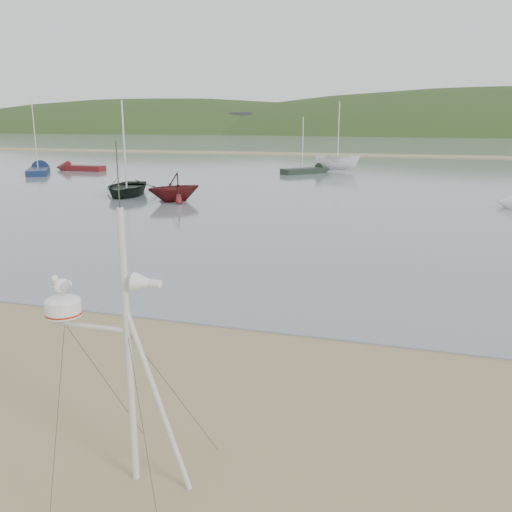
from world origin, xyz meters
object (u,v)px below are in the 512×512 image
(mast_rig, at_px, (126,407))
(dinghy_red_far, at_px, (74,168))
(boat_dark, at_px, (125,156))
(sailboat_blue_near, at_px, (40,170))
(boat_red, at_px, (173,174))
(sailboat_dark_mid, at_px, (313,170))
(boat_white, at_px, (338,148))

(mast_rig, relative_size, dinghy_red_far, 0.84)
(boat_dark, height_order, dinghy_red_far, boat_dark)
(sailboat_blue_near, relative_size, dinghy_red_far, 1.30)
(boat_dark, bearing_deg, mast_rig, -75.67)
(mast_rig, distance_m, boat_red, 25.48)
(dinghy_red_far, bearing_deg, sailboat_blue_near, -121.72)
(sailboat_dark_mid, bearing_deg, boat_white, 47.30)
(boat_red, height_order, boat_white, boat_white)
(boat_dark, relative_size, sailboat_dark_mid, 0.93)
(boat_white, relative_size, sailboat_dark_mid, 0.82)
(boat_dark, bearing_deg, boat_red, -37.01)
(boat_white, height_order, sailboat_dark_mid, sailboat_dark_mid)
(boat_red, distance_m, sailboat_dark_mid, 20.61)
(boat_dark, xyz_separation_m, dinghy_red_far, (-14.12, 14.58, -2.22))
(boat_white, bearing_deg, sailboat_dark_mid, 144.77)
(boat_white, height_order, dinghy_red_far, boat_white)
(boat_red, height_order, sailboat_blue_near, sailboat_blue_near)
(sailboat_blue_near, distance_m, dinghy_red_far, 3.22)
(boat_red, bearing_deg, sailboat_blue_near, -174.64)
(sailboat_blue_near, bearing_deg, boat_red, -34.06)
(boat_dark, bearing_deg, boat_white, 47.97)
(dinghy_red_far, bearing_deg, mast_rig, -54.14)
(dinghy_red_far, bearing_deg, sailboat_dark_mid, 10.07)
(boat_red, height_order, sailboat_dark_mid, sailboat_dark_mid)
(mast_rig, bearing_deg, dinghy_red_far, 125.86)
(mast_rig, bearing_deg, boat_white, 95.26)
(boat_dark, height_order, sailboat_dark_mid, boat_dark)
(mast_rig, xyz_separation_m, dinghy_red_far, (-28.49, 39.42, -0.77))
(sailboat_blue_near, height_order, sailboat_dark_mid, sailboat_blue_near)
(boat_red, bearing_deg, boat_dark, -161.85)
(mast_rig, height_order, boat_dark, boat_dark)
(sailboat_dark_mid, bearing_deg, boat_dark, -114.07)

